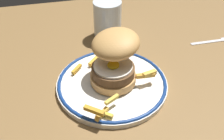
{
  "coord_description": "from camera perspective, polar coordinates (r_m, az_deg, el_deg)",
  "views": [
    {
      "loc": [
        -6.4,
        -44.37,
        39.78
      ],
      "look_at": [
        3.72,
        -1.97,
        4.6
      ],
      "focal_mm": 41.32,
      "sensor_mm": 36.0,
      "label": 1
    }
  ],
  "objects": [
    {
      "name": "ground_plane",
      "position": [
        0.61,
        -3.83,
        -4.19
      ],
      "size": [
        128.29,
        93.96,
        4.0
      ],
      "primitive_type": "cube",
      "color": "brown"
    },
    {
      "name": "dinner_plate",
      "position": [
        0.58,
        0.0,
        -2.87
      ],
      "size": [
        25.01,
        25.01,
        1.6
      ],
      "color": "white",
      "rests_on": "ground_plane"
    },
    {
      "name": "burger",
      "position": [
        0.55,
        0.53,
        2.81
      ],
      "size": [
        13.79,
        13.89,
        11.44
      ],
      "color": "tan",
      "rests_on": "dinner_plate"
    },
    {
      "name": "fries_pile",
      "position": [
        0.56,
        0.48,
        -2.57
      ],
      "size": [
        18.06,
        21.55,
        2.94
      ],
      "color": "gold",
      "rests_on": "dinner_plate"
    },
    {
      "name": "water_glass",
      "position": [
        0.74,
        -1.0,
        10.67
      ],
      "size": [
        7.87,
        7.87,
        10.59
      ],
      "color": "silver",
      "rests_on": "ground_plane"
    },
    {
      "name": "fork",
      "position": [
        0.8,
        21.98,
        6.04
      ],
      "size": [
        14.41,
        2.22,
        0.36
      ],
      "color": "silver",
      "rests_on": "ground_plane"
    }
  ]
}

